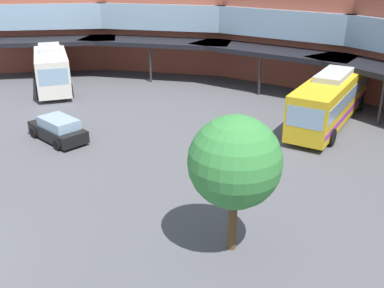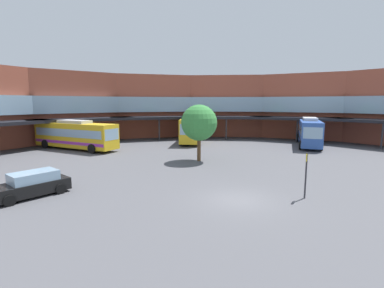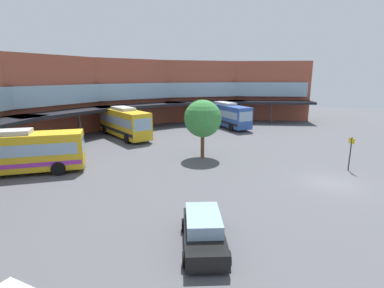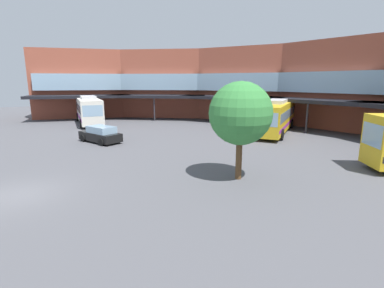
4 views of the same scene
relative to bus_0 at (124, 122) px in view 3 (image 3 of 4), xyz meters
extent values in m
plane|color=#515156|center=(-9.09, -23.73, -1.98)|extent=(118.85, 118.85, 0.00)
cube|color=#9E4C38|center=(24.22, -15.06, 3.16)|extent=(9.39, 15.29, 10.27)
cube|color=#8CADC6|center=(23.64, -15.21, 3.50)|extent=(9.27, 13.97, 2.40)
cube|color=black|center=(19.39, -16.32, 1.44)|extent=(7.46, 14.79, 0.40)
cylinder|color=#2D2D33|center=(17.84, -16.72, -0.27)|extent=(0.20, 0.20, 3.42)
cube|color=#9E4C38|center=(18.71, -3.43, 3.16)|extent=(13.24, 15.04, 10.27)
cube|color=#8CADC6|center=(18.23, -3.78, 3.50)|extent=(12.60, 14.03, 2.40)
cube|color=black|center=(14.67, -6.38, 1.44)|extent=(11.63, 13.86, 0.40)
cylinder|color=#2D2D33|center=(13.38, -7.32, -0.27)|extent=(0.20, 0.20, 3.42)
cube|color=#9E4C38|center=(9.32, 5.36, 3.16)|extent=(15.24, 12.68, 10.27)
cube|color=#8CADC6|center=(8.99, 4.86, 3.50)|extent=(14.17, 12.13, 2.40)
cube|color=black|center=(6.64, 1.14, 1.44)|extent=(14.17, 10.99, 0.40)
cylinder|color=#2D2D33|center=(5.79, -0.21, -0.27)|extent=(0.20, 0.20, 3.42)
cube|color=#9E4C38|center=(-2.65, 10.09, 3.16)|extent=(15.11, 8.56, 10.27)
cube|color=#8CADC6|center=(-2.77, 9.50, 3.50)|extent=(13.76, 8.53, 2.40)
cube|color=black|center=(-3.59, 5.18, 1.44)|extent=(14.74, 6.59, 0.40)
cylinder|color=#2D2D33|center=(-3.89, 3.61, -0.27)|extent=(0.20, 0.20, 3.42)
cube|color=gold|center=(0.01, 0.01, -0.03)|extent=(7.91, 10.22, 3.21)
cube|color=#8CADC6|center=(0.01, 0.01, 0.36)|extent=(7.61, 9.72, 1.03)
cube|color=black|center=(0.01, 0.01, -0.92)|extent=(7.82, 10.06, 0.38)
cube|color=#8CADC6|center=(-2.85, -4.36, 0.36)|extent=(1.95, 1.33, 1.41)
cube|color=#B2B2B7|center=(0.01, 0.01, 1.76)|extent=(3.57, 4.15, 0.36)
cylinder|color=black|center=(-0.89, -3.69, -1.43)|extent=(0.85, 1.08, 1.10)
cylinder|color=black|center=(-3.02, -2.29, -1.43)|extent=(0.85, 1.08, 1.10)
cylinder|color=black|center=(3.04, 2.31, -1.43)|extent=(0.85, 1.08, 1.10)
cylinder|color=black|center=(0.90, 3.71, -1.43)|extent=(0.85, 1.08, 1.10)
cube|color=gold|center=(-16.04, 0.73, -0.17)|extent=(9.06, 11.18, 2.93)
cube|color=#8CADC6|center=(-16.04, 0.73, 0.19)|extent=(8.68, 10.63, 0.94)
cube|color=purple|center=(-16.04, 0.73, -0.99)|extent=(8.94, 11.00, 0.35)
cube|color=#8CADC6|center=(-12.57, -4.08, 0.19)|extent=(1.88, 1.40, 1.29)
cube|color=#B2B2B7|center=(-16.04, 0.73, 1.48)|extent=(3.96, 4.53, 0.36)
cylinder|color=black|center=(-12.63, -1.83, -1.43)|extent=(0.89, 1.07, 1.10)
cylinder|color=black|center=(-14.69, -3.31, -1.43)|extent=(0.89, 1.07, 1.10)
cube|color=#2D519E|center=(12.48, -10.27, -0.09)|extent=(9.70, 9.58, 3.08)
cube|color=#8CADC6|center=(12.48, -10.27, 0.28)|extent=(9.25, 9.15, 0.99)
cube|color=black|center=(12.48, -10.27, -0.95)|extent=(9.55, 9.44, 0.37)
cube|color=#8CADC6|center=(8.52, -14.16, 0.28)|extent=(1.58, 1.61, 1.36)
cube|color=#B2B2B7|center=(12.48, -10.27, 1.63)|extent=(4.07, 4.04, 0.36)
cylinder|color=black|center=(10.62, -13.81, -1.43)|extent=(1.00, 0.98, 1.10)
cylinder|color=black|center=(8.91, -12.07, -1.43)|extent=(1.00, 0.98, 1.10)
cylinder|color=black|center=(16.05, -8.47, -1.43)|extent=(1.00, 0.98, 1.10)
cylinder|color=black|center=(14.35, -6.74, -1.43)|extent=(1.00, 0.98, 1.10)
cube|color=black|center=(-20.26, -17.30, -1.42)|extent=(4.75, 3.35, 0.75)
cube|color=#8CADC6|center=(-20.03, -17.21, -0.75)|extent=(3.05, 2.47, 0.60)
cylinder|color=black|center=(-21.26, -18.69, -1.65)|extent=(0.69, 0.46, 0.66)
cylinder|color=black|center=(-21.94, -17.03, -1.65)|extent=(0.69, 0.46, 0.66)
cylinder|color=black|center=(-18.57, -17.58, -1.65)|extent=(0.69, 0.46, 0.66)
cylinder|color=black|center=(-19.26, -15.92, -1.65)|extent=(0.69, 0.46, 0.66)
cylinder|color=brown|center=(-5.72, -12.50, -0.55)|extent=(0.36, 0.36, 2.85)
sphere|color=#38843D|center=(-5.72, -12.50, 1.85)|extent=(3.57, 3.57, 3.57)
cylinder|color=#2D2D33|center=(-5.30, -25.33, -0.55)|extent=(0.10, 0.10, 2.86)
cube|color=yellow|center=(-5.30, -25.33, 0.58)|extent=(0.50, 0.39, 0.44)
camera|label=1|loc=(7.39, -19.87, 8.89)|focal=41.64mm
camera|label=2|loc=(-19.06, -37.08, 3.85)|focal=26.56mm
camera|label=3|loc=(-31.92, -20.99, 5.81)|focal=27.33mm
camera|label=4|loc=(7.02, -22.72, 3.61)|focal=27.00mm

